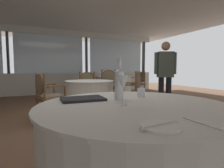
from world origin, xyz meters
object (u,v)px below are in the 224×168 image
dining_chair_1_0 (109,83)px  wine_glass (123,83)px  water_bottle (119,83)px  dining_chair_0_0 (87,85)px  side_plate (160,126)px  dining_chair_0_1 (47,93)px  dining_chair_1_1 (139,81)px  dining_chair_1_2 (93,81)px  water_tumbler (141,92)px  menu_book (83,99)px  diner_person_0 (165,72)px  dining_chair_0_2 (132,90)px

dining_chair_1_0 → wine_glass: bearing=-169.9°
dining_chair_1_0 → water_bottle: bearing=-170.1°
dining_chair_0_0 → side_plate: bearing=1.1°
dining_chair_0_1 → dining_chair_1_1: 4.13m
dining_chair_0_0 → dining_chair_1_2: bearing=171.2°
dining_chair_0_0 → dining_chair_1_1: size_ratio=1.02×
dining_chair_1_0 → water_tumbler: bearing=-166.8°
water_tumbler → menu_book: bearing=174.5°
diner_person_0 → dining_chair_0_0: bearing=-107.8°
water_tumbler → dining_chair_0_0: size_ratio=0.09×
water_bottle → wine_glass: size_ratio=1.67×
wine_glass → diner_person_0: size_ratio=0.13×
water_tumbler → menu_book: water_tumbler is taller
dining_chair_0_0 → dining_chair_0_1: 1.67m
water_tumbler → water_bottle: bearing=-170.3°
dining_chair_0_1 → dining_chair_0_0: bearing=30.0°
side_plate → wine_glass: size_ratio=0.82×
water_bottle → dining_chair_0_0: size_ratio=0.37×
water_bottle → menu_book: size_ratio=1.02×
side_plate → water_tumbler: bearing=62.0°
wine_glass → diner_person_0: bearing=44.2°
dining_chair_1_2 → dining_chair_1_0: bearing=-30.2°
side_plate → wine_glass: 0.52m
water_bottle → dining_chair_1_2: 5.60m
wine_glass → dining_chair_1_0: 4.05m
wine_glass → dining_chair_1_1: bearing=56.0°
diner_person_0 → menu_book: bearing=-28.3°
water_bottle → dining_chair_0_1: 2.26m
water_bottle → dining_chair_0_0: (0.70, 3.42, -0.33)m
menu_book → dining_chair_0_2: size_ratio=0.35×
dining_chair_1_0 → dining_chair_1_1: (1.63, 0.88, -0.04)m
water_tumbler → dining_chair_0_2: size_ratio=0.08×
dining_chair_0_1 → dining_chair_0_2: size_ratio=0.97×
dining_chair_1_0 → diner_person_0: size_ratio=0.60×
dining_chair_1_0 → dining_chair_0_2: bearing=-155.5°
dining_chair_0_1 → dining_chair_1_2: 3.72m
dining_chair_1_2 → wine_glass: bearing=-43.8°
dining_chair_0_0 → dining_chair_0_1: dining_chair_0_0 is taller
dining_chair_0_0 → menu_book: bearing=-3.7°
side_plate → wine_glass: bearing=81.0°
wine_glass → water_bottle: bearing=70.4°
dining_chair_1_0 → diner_person_0: 1.75m
side_plate → dining_chair_0_1: bearing=95.5°
water_bottle → dining_chair_0_0: bearing=78.4°
dining_chair_0_0 → dining_chair_0_2: (0.49, -1.60, 0.01)m
wine_glass → dining_chair_0_1: wine_glass is taller
water_bottle → diner_person_0: 3.03m
dining_chair_0_0 → diner_person_0: (1.54, -1.38, 0.39)m
dining_chair_1_1 → dining_chair_1_0: bearing=30.1°
side_plate → menu_book: bearing=99.4°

